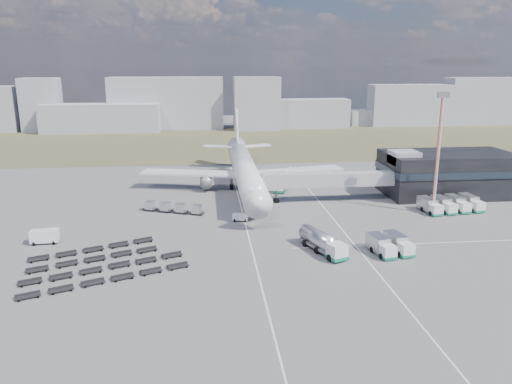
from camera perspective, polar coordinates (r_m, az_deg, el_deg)
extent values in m
plane|color=#565659|center=(92.59, 0.31, -4.79)|extent=(420.00, 420.00, 0.00)
cube|color=#4C492D|center=(199.42, -3.08, 5.76)|extent=(420.00, 90.00, 0.01)
cube|color=silver|center=(97.12, -1.18, -3.84)|extent=(0.25, 110.00, 0.01)
cube|color=silver|center=(100.10, 9.16, -3.46)|extent=(0.25, 110.00, 0.01)
cube|color=silver|center=(91.32, 16.74, -5.72)|extent=(40.00, 0.25, 0.01)
cube|color=black|center=(127.40, 21.09, 1.98)|extent=(30.00, 16.00, 10.00)
cube|color=#262D38|center=(127.17, 21.14, 2.50)|extent=(30.40, 16.40, 1.60)
cube|color=#939399|center=(119.78, 16.57, 3.80)|extent=(6.00, 6.00, 3.00)
cube|color=#939399|center=(113.70, 8.31, 1.43)|extent=(29.80, 3.00, 3.00)
cube|color=#939399|center=(110.75, 1.63, 1.23)|extent=(4.00, 3.60, 3.40)
cylinder|color=slate|center=(112.05, 2.35, 0.03)|extent=(0.70, 0.70, 5.10)
cylinder|color=black|center=(112.60, 2.34, -1.00)|extent=(1.40, 0.90, 1.40)
cylinder|color=silver|center=(119.92, -1.22, 2.37)|extent=(5.60, 48.00, 5.60)
cone|color=silver|center=(94.30, 0.09, -1.04)|extent=(5.60, 5.00, 5.60)
cone|color=silver|center=(147.19, -2.10, 4.99)|extent=(5.60, 8.00, 5.60)
cube|color=black|center=(96.01, -0.04, -0.26)|extent=(2.20, 2.00, 0.80)
cube|color=silver|center=(124.75, -7.37, 2.17)|extent=(25.59, 11.38, 0.50)
cube|color=silver|center=(126.68, 4.48, 2.44)|extent=(25.59, 11.38, 0.50)
cylinder|color=slate|center=(123.13, -5.73, 1.24)|extent=(3.00, 5.00, 3.00)
cylinder|color=slate|center=(124.56, 3.04, 1.45)|extent=(3.00, 5.00, 3.00)
cube|color=silver|center=(148.85, -4.28, 5.22)|extent=(9.49, 5.63, 0.35)
cube|color=silver|center=(149.54, -0.04, 5.31)|extent=(9.49, 5.63, 0.35)
cube|color=silver|center=(149.31, -2.20, 7.34)|extent=(0.50, 9.06, 11.45)
cylinder|color=slate|center=(100.70, -0.24, -2.42)|extent=(0.50, 0.50, 2.50)
cylinder|color=slate|center=(124.52, -2.82, 0.91)|extent=(0.60, 0.60, 2.50)
cylinder|color=slate|center=(125.00, 0.11, 0.98)|extent=(0.60, 0.60, 2.50)
cylinder|color=black|center=(100.92, -0.24, -2.82)|extent=(0.50, 1.20, 1.20)
cube|color=#9598A3|center=(248.40, -23.32, 9.13)|extent=(16.04, 12.00, 23.85)
cube|color=#9598A3|center=(235.95, -17.28, 8.07)|extent=(51.79, 12.00, 12.71)
cube|color=#9598A3|center=(240.65, -10.19, 9.96)|extent=(52.52, 12.00, 24.03)
cube|color=#9598A3|center=(233.89, 0.08, 10.08)|extent=(21.01, 12.00, 24.17)
cube|color=#9598A3|center=(243.00, 4.15, 8.95)|extent=(54.10, 12.00, 13.49)
cube|color=#9598A3|center=(260.28, 13.32, 8.31)|extent=(25.76, 12.00, 7.44)
cube|color=#9598A3|center=(263.61, 18.23, 9.42)|extent=(50.65, 12.00, 20.02)
cube|color=#9598A3|center=(278.47, 24.42, 9.44)|extent=(36.09, 12.00, 23.27)
cube|color=silver|center=(81.05, 9.24, -6.69)|extent=(3.38, 3.38, 2.51)
cube|color=#147357|center=(81.41, 9.21, -7.34)|extent=(3.52, 3.52, 0.55)
cylinder|color=silver|center=(84.95, 7.14, -5.24)|extent=(5.48, 8.62, 2.73)
cube|color=slate|center=(85.39, 7.11, -6.03)|extent=(5.38, 8.58, 0.38)
cylinder|color=black|center=(84.23, 7.73, -6.55)|extent=(3.08, 2.14, 1.20)
cube|color=silver|center=(99.69, -1.82, -2.94)|extent=(3.31, 2.23, 1.40)
cube|color=silver|center=(94.92, -23.00, -4.72)|extent=(4.79, 2.42, 2.46)
cube|color=silver|center=(122.45, 2.73, 0.92)|extent=(4.20, 7.06, 3.09)
cube|color=#147357|center=(122.75, 2.72, 0.34)|extent=(4.34, 7.20, 0.50)
cube|color=silver|center=(83.44, 14.86, -6.62)|extent=(2.54, 2.46, 2.11)
cube|color=#147357|center=(83.73, 14.82, -7.14)|extent=(2.65, 2.58, 0.43)
cube|color=silver|center=(86.00, 13.74, -5.63)|extent=(3.04, 4.75, 2.49)
cube|color=silver|center=(85.09, 16.76, -6.34)|extent=(2.54, 2.46, 2.11)
cube|color=#147357|center=(85.38, 16.72, -6.85)|extent=(2.65, 2.58, 0.43)
cube|color=silver|center=(87.60, 15.61, -5.37)|extent=(3.04, 4.75, 2.49)
cube|color=silver|center=(109.27, 19.88, -1.93)|extent=(2.52, 2.44, 2.14)
cube|color=#147357|center=(109.50, 19.85, -2.35)|extent=(2.63, 2.55, 0.44)
cube|color=silver|center=(111.90, 18.95, -1.26)|extent=(2.94, 4.77, 2.53)
cube|color=silver|center=(111.12, 21.31, -1.79)|extent=(2.52, 2.44, 2.14)
cube|color=#147357|center=(111.34, 21.27, -2.20)|extent=(2.63, 2.55, 0.44)
cube|color=silver|center=(113.70, 20.36, -1.14)|extent=(2.94, 4.77, 2.53)
cube|color=silver|center=(113.03, 22.69, -1.66)|extent=(2.52, 2.44, 2.14)
cube|color=#147357|center=(113.25, 22.65, -2.07)|extent=(2.63, 2.55, 0.44)
cube|color=silver|center=(115.56, 21.72, -1.02)|extent=(2.94, 4.77, 2.53)
cube|color=silver|center=(115.00, 24.02, -1.53)|extent=(2.52, 2.44, 2.14)
cube|color=#147357|center=(115.22, 23.98, -1.93)|extent=(2.63, 2.55, 0.44)
cube|color=silver|center=(117.49, 23.04, -0.91)|extent=(2.94, 4.77, 2.53)
cube|color=black|center=(108.95, -12.00, -1.92)|extent=(3.35, 2.73, 0.20)
cube|color=silver|center=(108.68, -12.02, -1.44)|extent=(2.32, 2.32, 1.67)
cube|color=black|center=(107.37, -10.30, -2.08)|extent=(3.35, 2.73, 0.20)
cube|color=silver|center=(107.11, -10.33, -1.59)|extent=(2.32, 2.32, 1.67)
cube|color=black|center=(105.90, -8.57, -2.24)|extent=(3.35, 2.73, 0.20)
cube|color=silver|center=(105.63, -8.58, -1.75)|extent=(2.32, 2.32, 1.67)
cube|color=black|center=(104.52, -6.78, -2.40)|extent=(3.35, 2.73, 0.20)
cube|color=silver|center=(104.25, -6.79, -1.91)|extent=(2.32, 2.32, 1.67)
cube|color=black|center=(76.35, -16.58, -9.49)|extent=(24.18, 11.50, 0.77)
cube|color=black|center=(80.40, -17.29, -8.29)|extent=(24.18, 11.50, 0.77)
cube|color=black|center=(84.50, -17.93, -7.21)|extent=(20.25, 9.83, 0.77)
cube|color=black|center=(88.64, -18.51, -6.22)|extent=(20.25, 9.83, 0.77)
cylinder|color=#B83C1D|center=(108.22, 20.05, 3.82)|extent=(0.68, 0.68, 24.26)
cube|color=slate|center=(106.77, 20.64, 10.37)|extent=(2.37, 0.79, 1.16)
cube|color=#565659|center=(110.92, 19.51, -2.26)|extent=(1.94, 1.94, 0.29)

